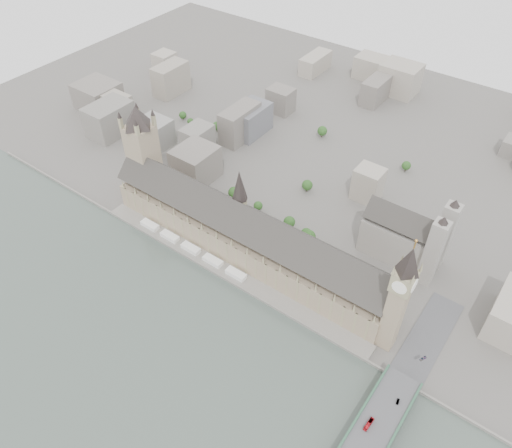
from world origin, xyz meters
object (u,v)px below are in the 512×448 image
Objects in this scene: red_bus_north at (369,424)px; palace_of_westminster at (245,235)px; car_approach at (423,358)px; car_silver at (398,402)px; elizabeth_tower at (400,293)px; victoria_tower at (143,150)px; westminster_abbey at (406,237)px.

palace_of_westminster is at bearing 156.66° from red_bus_north.
palace_of_westminster is at bearing -160.97° from car_approach.
car_silver is at bearing 75.41° from red_bus_north.
car_silver is 39.84m from car_approach.
car_approach is at bearing -8.12° from elizabeth_tower.
red_bus_north is at bearing -118.63° from car_silver.
palace_of_westminster is 175.69m from car_silver.
victoria_tower is 9.93× the size of red_bus_north.
palace_of_westminster reaches higher than car_approach.
victoria_tower is 19.38× the size of car_approach.
car_silver is (8.31, 25.08, -0.70)m from red_bus_north.
westminster_abbey is at bearing 16.50° from victoria_tower.
elizabeth_tower is 260.64m from victoria_tower.
elizabeth_tower is 70.35m from car_silver.
car_silver is (166.23, -55.64, -11.75)m from palace_of_westminster.
palace_of_westminster is 134.09m from westminster_abbey.
red_bus_north is (279.93, -87.02, -43.55)m from victoria_tower.
westminster_abbey reaches higher than car_approach.
victoria_tower is at bearing -159.94° from car_approach.
elizabeth_tower is 96.91m from westminster_abbey.
victoria_tower is at bearing 176.04° from elizabeth_tower.
car_approach is at bearing 85.94° from red_bus_north.
westminster_abbey is (110.92, 75.30, 2.38)m from palace_of_westminster.
elizabeth_tower reaches higher than car_silver.
palace_of_westminster is 26.32× the size of red_bus_north.
palace_of_westminster is at bearing 175.15° from elizabeth_tower.
victoria_tower is at bearing -163.50° from westminster_abbey.
red_bus_north is at bearing -27.07° from palace_of_westminster.
car_silver is (55.31, -130.94, -14.13)m from westminster_abbey.
westminster_abbey is 142.84m from car_silver.
car_silver is (288.23, -61.94, -44.25)m from victoria_tower.
victoria_tower is 298.12m from car_silver.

